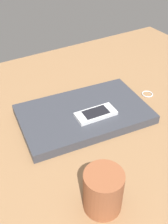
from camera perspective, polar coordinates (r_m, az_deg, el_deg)
desk_surface at (r=80.40cm, az=0.58°, el=0.37°), size 120.00×80.00×3.00cm
laptop_closed at (r=74.51cm, az=0.00°, el=-0.44°), size 37.25×25.08×2.55cm
cell_phone_on_laptop at (r=71.80cm, az=2.52°, el=-0.36°), size 11.30×5.68×1.13cm
pen_cup at (r=52.98cm, az=4.08°, el=-16.41°), size 7.65×7.65×9.27cm
key_ring at (r=86.76cm, az=13.34°, el=3.75°), size 3.52×3.52×0.36cm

